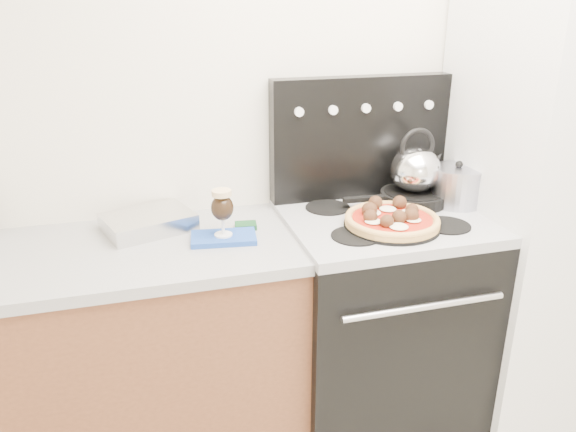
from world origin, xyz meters
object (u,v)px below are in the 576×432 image
object	(u,v)px
base_cabinet	(102,366)
beer_glass	(222,213)
tea_kettle	(416,166)
oven_mitt	(224,238)
pizza	(392,218)
fridge	(543,195)
stock_pot	(457,187)
stove_body	(377,323)
skillet	(413,197)
pizza_pan	(392,226)

from	to	relation	value
base_cabinet	beer_glass	xyz separation A→B (m)	(0.47, -0.03, 0.58)
tea_kettle	oven_mitt	bearing A→B (deg)	169.23
pizza	base_cabinet	bearing A→B (deg)	173.30
fridge	stock_pot	bearing A→B (deg)	168.11
beer_glass	pizza	world-z (taller)	beer_glass
oven_mitt	tea_kettle	world-z (taller)	tea_kettle
stove_body	oven_mitt	bearing A→B (deg)	-179.24
beer_glass	stock_pot	xyz separation A→B (m)	(0.97, 0.06, -0.01)
beer_glass	fridge	bearing A→B (deg)	-0.71
stove_body	beer_glass	distance (m)	0.85
skillet	oven_mitt	bearing A→B (deg)	-171.60
base_cabinet	pizza_pan	distance (m)	1.20
fridge	beer_glass	world-z (taller)	fridge
base_cabinet	tea_kettle	bearing A→B (deg)	3.84
fridge	pizza_pan	size ratio (longest dim) A/B	5.36
stove_body	oven_mitt	xyz separation A→B (m)	(-0.63, -0.01, 0.47)
base_cabinet	oven_mitt	bearing A→B (deg)	-4.04
skillet	tea_kettle	world-z (taller)	tea_kettle
oven_mitt	beer_glass	size ratio (longest dim) A/B	1.33
stove_body	pizza_pan	world-z (taller)	pizza_pan
stove_body	pizza_pan	xyz separation A→B (m)	(-0.02, -0.10, 0.49)
oven_mitt	skillet	world-z (taller)	skillet
pizza	stock_pot	size ratio (longest dim) A/B	1.71
beer_glass	oven_mitt	bearing A→B (deg)	0.00
stove_body	beer_glass	bearing A→B (deg)	-179.24
stock_pot	tea_kettle	bearing A→B (deg)	159.43
pizza	stock_pot	world-z (taller)	stock_pot
base_cabinet	fridge	xyz separation A→B (m)	(1.80, -0.05, 0.52)
pizza	tea_kettle	xyz separation A→B (m)	(0.20, 0.21, 0.12)
stove_body	pizza	distance (m)	0.53
beer_glass	pizza	size ratio (longest dim) A/B	0.50
pizza_pan	skillet	size ratio (longest dim) A/B	1.32
oven_mitt	beer_glass	xyz separation A→B (m)	(0.00, 0.00, 0.10)
oven_mitt	beer_glass	distance (m)	0.10
pizza_pan	base_cabinet	bearing A→B (deg)	173.30
fridge	skillet	distance (m)	0.54
stove_body	pizza	bearing A→B (deg)	-100.71
pizza	stove_body	bearing A→B (deg)	79.29
beer_glass	pizza	bearing A→B (deg)	-8.73
stove_body	stock_pot	distance (m)	0.65
fridge	oven_mitt	size ratio (longest dim) A/B	8.22
stove_body	skillet	xyz separation A→B (m)	(0.18, 0.11, 0.50)
fridge	skillet	size ratio (longest dim) A/B	7.07
pizza_pan	stove_body	bearing A→B (deg)	79.29
tea_kettle	skillet	bearing A→B (deg)	0.00
fridge	beer_glass	bearing A→B (deg)	179.29
skillet	tea_kettle	size ratio (longest dim) A/B	1.21
pizza	skillet	world-z (taller)	pizza
tea_kettle	pizza	bearing A→B (deg)	-151.93
stock_pot	skillet	bearing A→B (deg)	159.43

